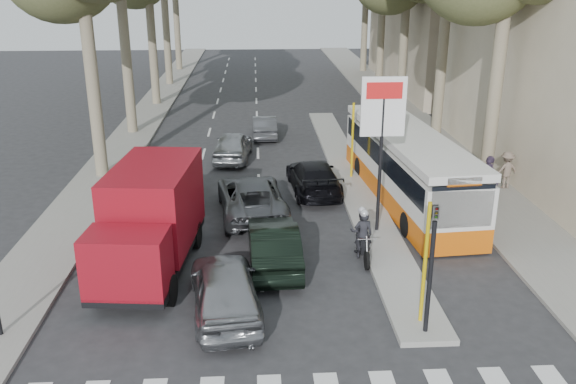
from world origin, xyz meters
name	(u,v)px	position (x,y,z in m)	size (l,w,h in m)	color
ground	(295,309)	(0.00, 0.00, 0.00)	(120.00, 120.00, 0.00)	#28282B
sidewalk_right	(398,110)	(8.60, 25.00, 0.06)	(3.20, 70.00, 0.12)	gray
median_left	(155,104)	(-8.00, 28.00, 0.06)	(2.40, 64.00, 0.12)	gray
traffic_island	(351,178)	(3.25, 11.00, 0.08)	(1.50, 26.00, 0.16)	gray
billboard	(382,133)	(3.25, 5.00, 3.70)	(1.50, 12.10, 5.60)	yellow
traffic_light_island	(433,248)	(3.25, -1.50, 2.49)	(0.16, 0.41, 3.60)	black
silver_hatchback	(225,288)	(-1.91, -0.07, 0.75)	(1.78, 4.42, 1.51)	#929499
dark_hatchback	(274,244)	(-0.50, 2.75, 0.72)	(1.52, 4.35, 1.43)	black
queue_car_a	(251,197)	(-1.21, 7.12, 0.71)	(2.36, 5.13, 1.42)	#46494E
queue_car_b	(314,177)	(1.41, 9.51, 0.68)	(1.91, 4.69, 1.36)	black
queue_car_c	(233,146)	(-2.15, 14.42, 0.71)	(1.68, 4.19, 1.43)	#95989C
queue_car_d	(264,127)	(-0.50, 18.72, 0.61)	(1.29, 3.70, 1.22)	#4B4D52
queue_car_e	(172,184)	(-4.47, 9.00, 0.63)	(1.77, 4.36, 1.26)	black
red_truck	(151,218)	(-4.27, 2.73, 1.70)	(2.85, 6.22, 3.21)	black
city_bus	(407,165)	(5.05, 8.30, 1.51)	(3.27, 11.05, 2.87)	#D2590B
motorcycle	(362,234)	(2.40, 3.22, 0.79)	(0.73, 2.04, 1.74)	black
pedestrian_near	(488,180)	(8.11, 7.47, 1.10)	(1.15, 0.56, 1.96)	#473854
pedestrian_far	(506,170)	(9.58, 9.24, 0.92)	(1.03, 0.46, 1.60)	#6D5E52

